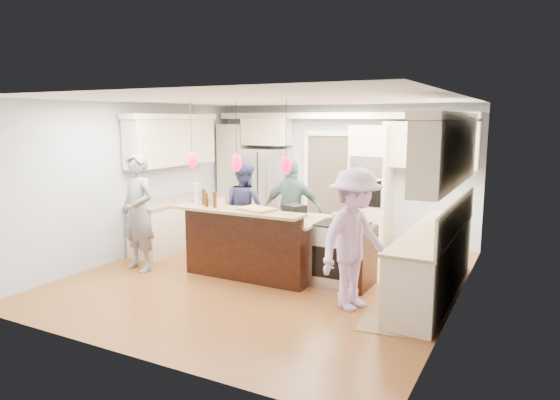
% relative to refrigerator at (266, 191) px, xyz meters
% --- Properties ---
extents(ground_plane, '(6.00, 6.00, 0.00)m').
position_rel_refrigerator_xyz_m(ground_plane, '(1.55, -2.64, -0.90)').
color(ground_plane, '#985729').
rests_on(ground_plane, ground).
extents(room_shell, '(5.54, 6.04, 2.72)m').
position_rel_refrigerator_xyz_m(room_shell, '(1.55, -2.64, 0.92)').
color(room_shell, '#B2BCC6').
rests_on(room_shell, ground).
extents(refrigerator, '(0.90, 0.70, 1.80)m').
position_rel_refrigerator_xyz_m(refrigerator, '(0.00, 0.00, 0.00)').
color(refrigerator, '#B7B7BC').
rests_on(refrigerator, ground).
extents(oven_column, '(0.72, 0.69, 2.30)m').
position_rel_refrigerator_xyz_m(oven_column, '(2.30, 0.03, 0.25)').
color(oven_column, beige).
rests_on(oven_column, ground).
extents(back_upper_cabinets, '(5.30, 0.61, 2.54)m').
position_rel_refrigerator_xyz_m(back_upper_cabinets, '(0.80, 0.12, 0.77)').
color(back_upper_cabinets, beige).
rests_on(back_upper_cabinets, ground).
extents(right_counter_run, '(0.64, 3.10, 2.51)m').
position_rel_refrigerator_xyz_m(right_counter_run, '(3.99, -2.34, 0.16)').
color(right_counter_run, beige).
rests_on(right_counter_run, ground).
extents(left_cabinets, '(0.64, 2.30, 2.51)m').
position_rel_refrigerator_xyz_m(left_cabinets, '(-0.89, -1.84, 0.16)').
color(left_cabinets, beige).
rests_on(left_cabinets, ground).
extents(kitchen_island, '(2.10, 1.46, 1.12)m').
position_rel_refrigerator_xyz_m(kitchen_island, '(1.30, -2.57, -0.41)').
color(kitchen_island, black).
rests_on(kitchen_island, ground).
extents(island_range, '(0.82, 0.71, 0.92)m').
position_rel_refrigerator_xyz_m(island_range, '(2.71, -2.49, -0.44)').
color(island_range, '#B7B7BC').
rests_on(island_range, ground).
extents(pendant_lights, '(1.75, 0.15, 1.03)m').
position_rel_refrigerator_xyz_m(pendant_lights, '(1.30, -3.15, 0.90)').
color(pendant_lights, black).
rests_on(pendant_lights, ground).
extents(person_bar_end, '(0.76, 0.58, 1.89)m').
position_rel_refrigerator_xyz_m(person_bar_end, '(-0.46, -3.34, 0.05)').
color(person_bar_end, slate).
rests_on(person_bar_end, ground).
extents(person_far_left, '(0.94, 0.83, 1.64)m').
position_rel_refrigerator_xyz_m(person_far_left, '(0.45, -1.58, -0.08)').
color(person_far_left, navy).
rests_on(person_far_left, ground).
extents(person_far_right, '(1.09, 0.68, 1.73)m').
position_rel_refrigerator_xyz_m(person_far_right, '(1.42, -1.59, -0.03)').
color(person_far_right, '#476363').
rests_on(person_far_right, ground).
extents(person_range_side, '(1.03, 1.34, 1.82)m').
position_rel_refrigerator_xyz_m(person_range_side, '(3.15, -3.29, 0.01)').
color(person_range_side, '#B994C8').
rests_on(person_range_side, ground).
extents(floor_rug, '(0.68, 0.92, 0.01)m').
position_rel_refrigerator_xyz_m(floor_rug, '(3.65, -3.51, -0.89)').
color(floor_rug, olive).
rests_on(floor_rug, ground).
extents(water_bottle, '(0.10, 0.10, 0.34)m').
position_rel_refrigerator_xyz_m(water_bottle, '(0.55, -3.12, 0.39)').
color(water_bottle, silver).
rests_on(water_bottle, kitchen_island).
extents(beer_bottle_a, '(0.07, 0.07, 0.21)m').
position_rel_refrigerator_xyz_m(beer_bottle_a, '(0.77, -3.18, 0.33)').
color(beer_bottle_a, '#46270C').
rests_on(beer_bottle_a, kitchen_island).
extents(beer_bottle_b, '(0.06, 0.06, 0.24)m').
position_rel_refrigerator_xyz_m(beer_bottle_b, '(0.94, -3.20, 0.34)').
color(beer_bottle_b, '#46270C').
rests_on(beer_bottle_b, kitchen_island).
extents(beer_bottle_c, '(0.07, 0.07, 0.25)m').
position_rel_refrigerator_xyz_m(beer_bottle_c, '(0.65, -3.08, 0.34)').
color(beer_bottle_c, '#46270C').
rests_on(beer_bottle_c, kitchen_island).
extents(drink_can, '(0.08, 0.08, 0.13)m').
position_rel_refrigerator_xyz_m(drink_can, '(0.81, -3.15, 0.29)').
color(drink_can, '#B7B7BC').
rests_on(drink_can, kitchen_island).
extents(cutting_board, '(0.57, 0.47, 0.04)m').
position_rel_refrigerator_xyz_m(cutting_board, '(1.60, -3.11, 0.24)').
color(cutting_board, tan).
rests_on(cutting_board, kitchen_island).
extents(pot_large, '(0.21, 0.21, 0.12)m').
position_rel_refrigerator_xyz_m(pot_large, '(2.57, -2.35, 0.08)').
color(pot_large, '#B7B7BC').
rests_on(pot_large, island_range).
extents(pot_small, '(0.18, 0.18, 0.09)m').
position_rel_refrigerator_xyz_m(pot_small, '(2.83, -2.60, 0.06)').
color(pot_small, '#B7B7BC').
rests_on(pot_small, island_range).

